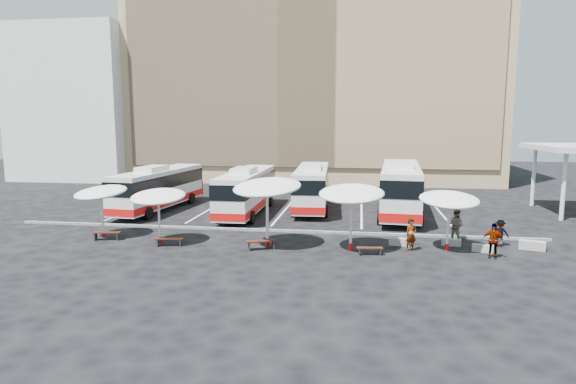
# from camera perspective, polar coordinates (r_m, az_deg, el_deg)

# --- Properties ---
(ground) EXTENTS (120.00, 120.00, 0.00)m
(ground) POSITION_cam_1_polar(r_m,az_deg,el_deg) (30.34, -2.72, -4.89)
(ground) COLOR black
(ground) RESTS_ON ground
(sandstone_building) EXTENTS (42.00, 18.25, 29.60)m
(sandstone_building) POSITION_cam_1_polar(r_m,az_deg,el_deg) (61.36, 3.18, 13.67)
(sandstone_building) COLOR tan
(sandstone_building) RESTS_ON ground
(apartment_block) EXTENTS (14.00, 14.00, 18.00)m
(apartment_block) POSITION_cam_1_polar(r_m,az_deg,el_deg) (66.26, -22.45, 9.52)
(apartment_block) COLOR silver
(apartment_block) RESTS_ON ground
(curb_divider) EXTENTS (34.00, 0.25, 0.15)m
(curb_divider) POSITION_cam_1_polar(r_m,az_deg,el_deg) (30.80, -2.54, -4.55)
(curb_divider) COLOR black
(curb_divider) RESTS_ON ground
(bay_lines) EXTENTS (24.15, 12.00, 0.01)m
(bay_lines) POSITION_cam_1_polar(r_m,az_deg,el_deg) (38.05, -0.37, -2.15)
(bay_lines) COLOR white
(bay_lines) RESTS_ON ground
(bus_0) EXTENTS (3.48, 11.40, 3.56)m
(bus_0) POSITION_cam_1_polar(r_m,az_deg,el_deg) (39.23, -15.02, 0.56)
(bus_0) COLOR silver
(bus_0) RESTS_ON ground
(bus_1) EXTENTS (2.70, 11.33, 3.59)m
(bus_1) POSITION_cam_1_polar(r_m,az_deg,el_deg) (36.57, -4.89, 0.29)
(bus_1) COLOR silver
(bus_1) RESTS_ON ground
(bus_2) EXTENTS (3.09, 11.59, 3.64)m
(bus_2) POSITION_cam_1_polar(r_m,az_deg,el_deg) (38.79, 2.88, 0.82)
(bus_2) COLOR silver
(bus_2) RESTS_ON ground
(bus_3) EXTENTS (3.66, 13.03, 4.09)m
(bus_3) POSITION_cam_1_polar(r_m,az_deg,el_deg) (37.24, 13.18, 0.64)
(bus_3) COLOR silver
(bus_3) RESTS_ON ground
(sunshade_0) EXTENTS (4.05, 4.08, 3.21)m
(sunshade_0) POSITION_cam_1_polar(r_m,az_deg,el_deg) (30.96, -21.31, -0.06)
(sunshade_0) COLOR silver
(sunshade_0) RESTS_ON ground
(sunshade_1) EXTENTS (3.06, 3.11, 3.21)m
(sunshade_1) POSITION_cam_1_polar(r_m,az_deg,el_deg) (28.22, -15.12, -0.54)
(sunshade_1) COLOR silver
(sunshade_1) RESTS_ON ground
(sunshade_2) EXTENTS (4.87, 4.90, 3.95)m
(sunshade_2) POSITION_cam_1_polar(r_m,az_deg,el_deg) (26.45, -2.50, 0.54)
(sunshade_2) COLOR silver
(sunshade_2) RESTS_ON ground
(sunshade_3) EXTENTS (3.97, 4.01, 3.67)m
(sunshade_3) POSITION_cam_1_polar(r_m,az_deg,el_deg) (25.94, 7.54, -0.21)
(sunshade_3) COLOR silver
(sunshade_3) RESTS_ON ground
(sunshade_4) EXTENTS (3.57, 3.60, 3.29)m
(sunshade_4) POSITION_cam_1_polar(r_m,az_deg,el_deg) (27.17, 18.56, -0.88)
(sunshade_4) COLOR silver
(sunshade_4) RESTS_ON ground
(wood_bench_0) EXTENTS (1.69, 0.73, 0.50)m
(wood_bench_0) POSITION_cam_1_polar(r_m,az_deg,el_deg) (30.45, -20.69, -4.64)
(wood_bench_0) COLOR black
(wood_bench_0) RESTS_ON ground
(wood_bench_1) EXTENTS (1.61, 0.74, 0.48)m
(wood_bench_1) POSITION_cam_1_polar(r_m,az_deg,el_deg) (27.96, -13.90, -5.51)
(wood_bench_1) COLOR black
(wood_bench_1) RESTS_ON ground
(wood_bench_2) EXTENTS (1.72, 1.04, 0.51)m
(wood_bench_2) POSITION_cam_1_polar(r_m,az_deg,el_deg) (26.48, -3.19, -5.99)
(wood_bench_2) COLOR black
(wood_bench_2) RESTS_ON ground
(wood_bench_3) EXTENTS (1.40, 0.55, 0.42)m
(wood_bench_3) POSITION_cam_1_polar(r_m,az_deg,el_deg) (25.74, 9.65, -6.69)
(wood_bench_3) COLOR black
(wood_bench_3) RESTS_ON ground
(conc_bench_0) EXTENTS (1.19, 0.55, 0.43)m
(conc_bench_0) POSITION_cam_1_polar(r_m,az_deg,el_deg) (28.04, 13.05, -5.76)
(conc_bench_0) COLOR gray
(conc_bench_0) RESTS_ON ground
(conc_bench_1) EXTENTS (1.10, 0.53, 0.40)m
(conc_bench_1) POSITION_cam_1_polar(r_m,az_deg,el_deg) (28.79, 18.78, -5.66)
(conc_bench_1) COLOR gray
(conc_bench_1) RESTS_ON ground
(conc_bench_2) EXTENTS (1.14, 0.67, 0.40)m
(conc_bench_2) POSITION_cam_1_polar(r_m,az_deg,el_deg) (28.03, 22.08, -6.20)
(conc_bench_2) COLOR gray
(conc_bench_2) RESTS_ON ground
(conc_bench_3) EXTENTS (1.40, 0.79, 0.50)m
(conc_bench_3) POSITION_cam_1_polar(r_m,az_deg,el_deg) (29.59, 26.94, -5.66)
(conc_bench_3) COLOR gray
(conc_bench_3) RESTS_ON ground
(passenger_0) EXTENTS (0.77, 0.66, 1.78)m
(passenger_0) POSITION_cam_1_polar(r_m,az_deg,el_deg) (26.92, 14.38, -4.93)
(passenger_0) COLOR black
(passenger_0) RESTS_ON ground
(passenger_1) EXTENTS (1.17, 1.13, 1.90)m
(passenger_1) POSITION_cam_1_polar(r_m,az_deg,el_deg) (29.78, 19.31, -3.74)
(passenger_1) COLOR black
(passenger_1) RESTS_ON ground
(passenger_2) EXTENTS (1.16, 0.78, 1.83)m
(passenger_2) POSITION_cam_1_polar(r_m,az_deg,el_deg) (26.82, 23.13, -5.33)
(passenger_2) COLOR black
(passenger_2) RESTS_ON ground
(passenger_3) EXTENTS (1.03, 0.65, 1.53)m
(passenger_3) POSITION_cam_1_polar(r_m,az_deg,el_deg) (29.50, 23.83, -4.47)
(passenger_3) COLOR black
(passenger_3) RESTS_ON ground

